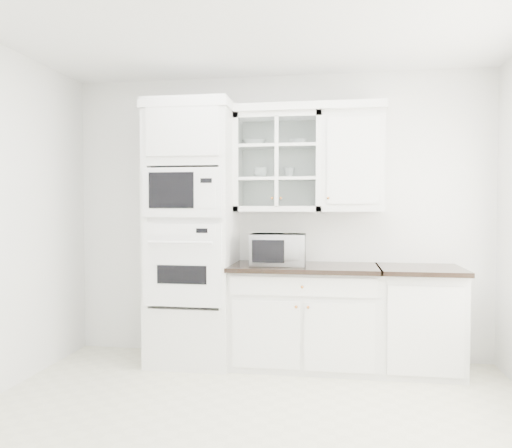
# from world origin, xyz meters

# --- Properties ---
(ground) EXTENTS (4.00, 3.50, 0.01)m
(ground) POSITION_xyz_m (0.00, 0.00, 0.01)
(ground) COLOR beige
(ground) RESTS_ON ground
(room_shell) EXTENTS (4.00, 3.50, 2.70)m
(room_shell) POSITION_xyz_m (0.00, 0.43, 1.78)
(room_shell) COLOR white
(room_shell) RESTS_ON ground
(oven_column) EXTENTS (0.76, 0.68, 2.40)m
(oven_column) POSITION_xyz_m (-0.75, 1.42, 1.20)
(oven_column) COLOR white
(oven_column) RESTS_ON ground
(base_cabinet_run) EXTENTS (1.32, 0.67, 0.92)m
(base_cabinet_run) POSITION_xyz_m (0.28, 1.45, 0.46)
(base_cabinet_run) COLOR white
(base_cabinet_run) RESTS_ON ground
(extra_base_cabinet) EXTENTS (0.72, 0.67, 0.92)m
(extra_base_cabinet) POSITION_xyz_m (1.28, 1.45, 0.46)
(extra_base_cabinet) COLOR white
(extra_base_cabinet) RESTS_ON ground
(upper_cabinet_glass) EXTENTS (0.80, 0.33, 0.90)m
(upper_cabinet_glass) POSITION_xyz_m (0.03, 1.58, 1.85)
(upper_cabinet_glass) COLOR white
(upper_cabinet_glass) RESTS_ON room_shell
(upper_cabinet_solid) EXTENTS (0.55, 0.33, 0.90)m
(upper_cabinet_solid) POSITION_xyz_m (0.71, 1.58, 1.85)
(upper_cabinet_solid) COLOR white
(upper_cabinet_solid) RESTS_ON room_shell
(crown_molding) EXTENTS (2.14, 0.38, 0.07)m
(crown_molding) POSITION_xyz_m (-0.07, 1.56, 2.33)
(crown_molding) COLOR white
(crown_molding) RESTS_ON room_shell
(countertop_microwave) EXTENTS (0.49, 0.41, 0.28)m
(countertop_microwave) POSITION_xyz_m (0.05, 1.41, 1.06)
(countertop_microwave) COLOR white
(countertop_microwave) RESTS_ON base_cabinet_run
(bowl_a) EXTENTS (0.27, 0.27, 0.06)m
(bowl_a) POSITION_xyz_m (-0.20, 1.58, 2.04)
(bowl_a) COLOR white
(bowl_a) RESTS_ON upper_cabinet_glass
(bowl_b) EXTENTS (0.21, 0.21, 0.06)m
(bowl_b) POSITION_xyz_m (0.21, 1.60, 2.04)
(bowl_b) COLOR white
(bowl_b) RESTS_ON upper_cabinet_glass
(cup_a) EXTENTS (0.16, 0.16, 0.10)m
(cup_a) POSITION_xyz_m (-0.14, 1.59, 1.76)
(cup_a) COLOR white
(cup_a) RESTS_ON upper_cabinet_glass
(cup_b) EXTENTS (0.11, 0.11, 0.10)m
(cup_b) POSITION_xyz_m (0.13, 1.59, 1.76)
(cup_b) COLOR white
(cup_b) RESTS_ON upper_cabinet_glass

